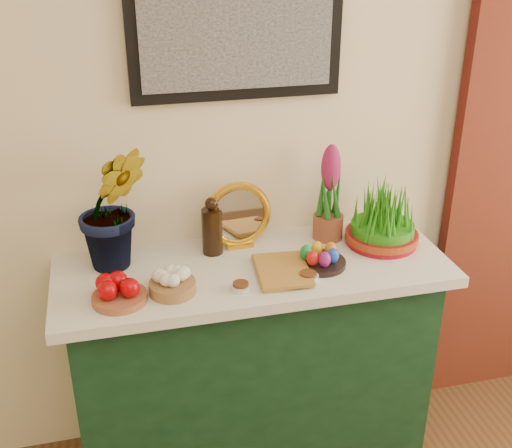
{
  "coord_description": "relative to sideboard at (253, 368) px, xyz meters",
  "views": [
    {
      "loc": [
        -0.54,
        0.06,
        2.01
      ],
      "look_at": [
        -0.07,
        1.95,
        1.07
      ],
      "focal_mm": 45.0,
      "sensor_mm": 36.0,
      "label": 1
    }
  ],
  "objects": [
    {
      "name": "egg_plate",
      "position": [
        0.23,
        -0.07,
        0.49
      ],
      "size": [
        0.2,
        0.2,
        0.08
      ],
      "color": "black",
      "rests_on": "tablecloth"
    },
    {
      "name": "book",
      "position": [
        -0.01,
        -0.09,
        0.48
      ],
      "size": [
        0.18,
        0.25,
        0.03
      ],
      "primitive_type": "imported",
      "rotation": [
        0.0,
        0.0,
        -0.08
      ],
      "color": "#B27C2F",
      "rests_on": "tablecloth"
    },
    {
      "name": "tablecloth",
      "position": [
        0.0,
        0.0,
        0.45
      ],
      "size": [
        1.4,
        0.55,
        0.04
      ],
      "primitive_type": "cube",
      "color": "silver",
      "rests_on": "sideboard"
    },
    {
      "name": "spice_dish_right",
      "position": [
        0.16,
        -0.16,
        0.48
      ],
      "size": [
        0.07,
        0.07,
        0.03
      ],
      "color": "silver",
      "rests_on": "tablecloth"
    },
    {
      "name": "mirror",
      "position": [
        -0.02,
        0.15,
        0.59
      ],
      "size": [
        0.25,
        0.07,
        0.25
      ],
      "color": "gold",
      "rests_on": "tablecloth"
    },
    {
      "name": "apple_bowl",
      "position": [
        -0.47,
        -0.14,
        0.5
      ],
      "size": [
        0.21,
        0.21,
        0.09
      ],
      "color": "#995131",
      "rests_on": "tablecloth"
    },
    {
      "name": "wheatgrass_sabzeh",
      "position": [
        0.51,
        0.04,
        0.56
      ],
      "size": [
        0.27,
        0.27,
        0.22
      ],
      "color": "maroon",
      "rests_on": "tablecloth"
    },
    {
      "name": "spice_dish_left",
      "position": [
        -0.08,
        -0.16,
        0.48
      ],
      "size": [
        0.07,
        0.07,
        0.03
      ],
      "color": "silver",
      "rests_on": "tablecloth"
    },
    {
      "name": "garlic_basket",
      "position": [
        -0.3,
        -0.13,
        0.5
      ],
      "size": [
        0.19,
        0.19,
        0.09
      ],
      "color": "#A26E41",
      "rests_on": "tablecloth"
    },
    {
      "name": "sideboard",
      "position": [
        0.0,
        0.0,
        0.0
      ],
      "size": [
        1.3,
        0.45,
        0.85
      ],
      "primitive_type": "cube",
      "color": "#153B22",
      "rests_on": "ground"
    },
    {
      "name": "hyacinth_green",
      "position": [
        -0.46,
        0.1,
        0.76
      ],
      "size": [
        0.31,
        0.27,
        0.59
      ],
      "primitive_type": "imported",
      "rotation": [
        0.0,
        0.0,
        0.08
      ],
      "color": "#1E641D",
      "rests_on": "tablecloth"
    },
    {
      "name": "hyacinth_pink",
      "position": [
        0.33,
        0.13,
        0.63
      ],
      "size": [
        0.12,
        0.12,
        0.38
      ],
      "color": "brown",
      "rests_on": "tablecloth"
    },
    {
      "name": "vinegar_cruet",
      "position": [
        -0.12,
        0.12,
        0.56
      ],
      "size": [
        0.08,
        0.08,
        0.22
      ],
      "color": "black",
      "rests_on": "tablecloth"
    }
  ]
}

